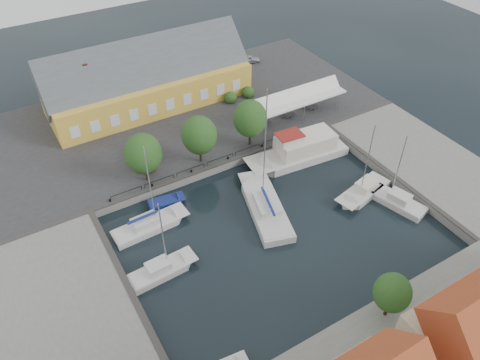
# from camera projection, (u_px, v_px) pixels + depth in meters

# --- Properties ---
(ground) EXTENTS (140.00, 140.00, 0.00)m
(ground) POSITION_uv_depth(u_px,v_px,m) (268.00, 221.00, 50.86)
(ground) COLOR black
(ground) RESTS_ON ground
(north_quay) EXTENTS (56.00, 26.00, 1.00)m
(north_quay) POSITION_uv_depth(u_px,v_px,m) (178.00, 118.00, 65.58)
(north_quay) COLOR #2D2D30
(north_quay) RESTS_ON ground
(west_quay) EXTENTS (12.00, 24.00, 1.00)m
(west_quay) POSITION_uv_depth(u_px,v_px,m) (70.00, 323.00, 40.71)
(west_quay) COLOR slate
(west_quay) RESTS_ON ground
(east_quay) EXTENTS (12.00, 24.00, 1.00)m
(east_quay) POSITION_uv_depth(u_px,v_px,m) (426.00, 163.00, 57.75)
(east_quay) COLOR slate
(east_quay) RESTS_ON ground
(quay_edge_fittings) EXTENTS (56.00, 24.72, 0.40)m
(quay_edge_fittings) POSITION_uv_depth(u_px,v_px,m) (246.00, 189.00, 53.29)
(quay_edge_fittings) COLOR #383533
(quay_edge_fittings) RESTS_ON north_quay
(warehouse) EXTENTS (28.56, 14.00, 9.55)m
(warehouse) POSITION_uv_depth(u_px,v_px,m) (143.00, 81.00, 65.52)
(warehouse) COLOR gold
(warehouse) RESTS_ON north_quay
(tent_canopy) EXTENTS (14.00, 4.00, 2.83)m
(tent_canopy) POSITION_uv_depth(u_px,v_px,m) (297.00, 99.00, 63.37)
(tent_canopy) COLOR white
(tent_canopy) RESTS_ON north_quay
(quay_trees) EXTENTS (18.20, 4.20, 6.30)m
(quay_trees) POSITION_uv_depth(u_px,v_px,m) (199.00, 135.00, 54.77)
(quay_trees) COLOR black
(quay_trees) RESTS_ON north_quay
(car_silver) EXTENTS (3.92, 2.66, 1.24)m
(car_silver) POSITION_uv_depth(u_px,v_px,m) (249.00, 59.00, 76.97)
(car_silver) COLOR #B4B6BC
(car_silver) RESTS_ON north_quay
(car_red) EXTENTS (2.19, 4.84, 1.54)m
(car_red) POSITION_uv_depth(u_px,v_px,m) (143.00, 158.00, 56.55)
(car_red) COLOR #5A1714
(car_red) RESTS_ON north_quay
(center_sailboat) EXTENTS (6.35, 11.76, 15.29)m
(center_sailboat) POSITION_uv_depth(u_px,v_px,m) (266.00, 209.00, 51.85)
(center_sailboat) COLOR silver
(center_sailboat) RESTS_ON ground
(trawler) EXTENTS (13.66, 5.08, 5.00)m
(trawler) POSITION_uv_depth(u_px,v_px,m) (300.00, 152.00, 58.72)
(trawler) COLOR silver
(trawler) RESTS_ON ground
(east_boat_b) EXTENTS (7.94, 4.10, 10.54)m
(east_boat_b) POSITION_uv_depth(u_px,v_px,m) (364.00, 192.00, 54.09)
(east_boat_b) COLOR silver
(east_boat_b) RESTS_ON ground
(east_boat_c) EXTENTS (4.17, 7.59, 9.56)m
(east_boat_c) POSITION_uv_depth(u_px,v_px,m) (395.00, 202.00, 52.84)
(east_boat_c) COLOR silver
(east_boat_c) RESTS_ON ground
(west_boat_a) EXTENTS (8.53, 2.75, 11.17)m
(west_boat_a) POSITION_uv_depth(u_px,v_px,m) (149.00, 227.00, 49.87)
(west_boat_a) COLOR silver
(west_boat_a) RESTS_ON ground
(west_boat_c) EXTENTS (6.99, 2.56, 9.51)m
(west_boat_c) POSITION_uv_depth(u_px,v_px,m) (162.00, 271.00, 45.34)
(west_boat_c) COLOR silver
(west_boat_c) RESTS_ON ground
(launch_nw) EXTENTS (4.39, 2.26, 0.88)m
(launch_nw) POSITION_uv_depth(u_px,v_px,m) (166.00, 203.00, 52.99)
(launch_nw) COLOR navy
(launch_nw) RESTS_ON ground
(townhouses) EXTENTS (36.30, 8.50, 12.00)m
(townhouses) POSITION_uv_depth(u_px,v_px,m) (477.00, 358.00, 32.63)
(townhouses) COLOR beige
(townhouses) RESTS_ON south_bank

